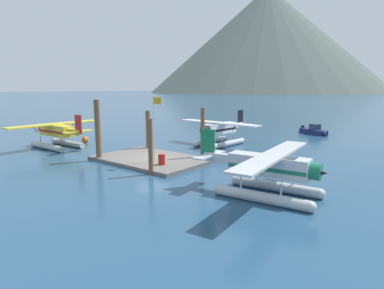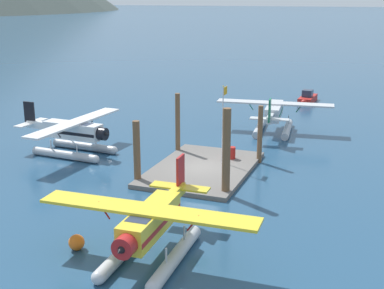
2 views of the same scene
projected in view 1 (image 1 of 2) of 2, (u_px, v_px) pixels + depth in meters
ground_plane at (151, 161)px, 29.04m from camera, size 1200.00×1200.00×0.00m
dock_platform at (151, 159)px, 29.01m from camera, size 10.00×6.58×0.30m
piling_near_left at (98, 130)px, 28.69m from camera, size 0.51×0.51×5.51m
piling_near_right at (151, 147)px, 24.07m from camera, size 0.36×0.36×4.29m
piling_far_left at (148, 131)px, 33.45m from camera, size 0.46×0.46×4.21m
piling_far_right at (203, 134)px, 29.03m from camera, size 0.37×0.37×4.78m
flagpole at (155, 121)px, 26.64m from camera, size 0.95×0.10×5.64m
fuel_drum at (162, 159)px, 26.24m from camera, size 0.62×0.62×0.88m
mooring_buoy at (85, 140)px, 38.51m from camera, size 0.78×0.78×0.78m
mountain_ridge_west_peak at (266, 41)px, 450.18m from camera, size 327.17×327.17×144.20m
seaplane_silver_stbd_aft at (269, 171)px, 19.18m from camera, size 7.95×10.49×3.84m
seaplane_yellow_port_aft at (57, 134)px, 35.15m from camera, size 7.98×10.44×3.84m
seaplane_white_bow_centre at (220, 132)px, 36.80m from camera, size 10.46×7.98×3.84m
boat_navy_open_north at (314, 131)px, 45.69m from camera, size 4.40×3.40×1.50m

